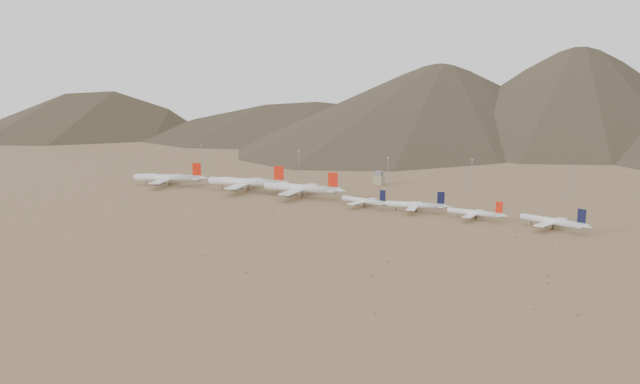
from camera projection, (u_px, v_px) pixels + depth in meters
The scene contains 16 objects.
ground at pixel (276, 205), 454.63m from camera, with size 3000.00×3000.00×0.00m, color #98764E.
mountain_ridge at pixel (525, 49), 1205.80m from camera, with size 4400.00×1000.00×300.00m.
widebody_west at pixel (168, 178), 538.24m from camera, with size 65.90×52.52×20.39m.
widebody_centre at pixel (247, 182), 511.15m from camera, with size 73.84×57.87×22.19m.
widebody_east at pixel (301, 188), 485.23m from camera, with size 71.09×54.81×21.11m.
narrowbody_a at pixel (365, 201), 447.91m from camera, with size 42.39×31.03×14.13m.
narrowbody_b at pixel (417, 205), 431.04m from camera, with size 45.38×33.24×15.14m.
narrowbody_c at pixel (476, 213), 407.73m from camera, with size 41.28×29.70×13.62m.
narrowbody_d at pixel (554, 222), 380.68m from camera, with size 44.99×33.45×15.35m.
control_tower at pixel (379, 179), 543.26m from camera, with size 8.00×8.00×12.00m.
mast_far_west at pixel (202, 156), 633.24m from camera, with size 2.00×0.60×25.70m.
mast_west at pixel (299, 163), 581.95m from camera, with size 2.00×0.60×25.70m.
mast_centre at pixel (388, 171), 530.23m from camera, with size 2.00×0.60×25.70m.
mast_east at pixel (472, 173), 516.82m from camera, with size 2.00×0.60×25.70m.
mast_far_east at pixel (569, 181), 477.39m from camera, with size 2.00×0.60×25.70m.
desert_scrub at pixel (239, 226), 389.30m from camera, with size 430.82×164.26×0.87m.
Camera 1 is at (241.77, -375.81, 90.29)m, focal length 35.00 mm.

